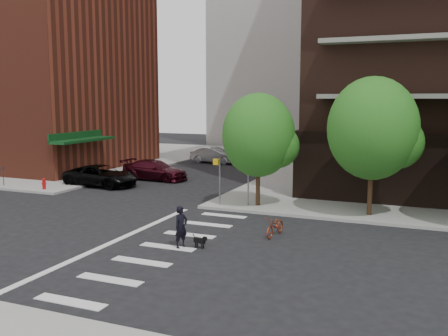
{
  "coord_description": "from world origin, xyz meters",
  "views": [
    {
      "loc": [
        12.69,
        -17.35,
        6.03
      ],
      "look_at": [
        3.0,
        6.0,
        2.5
      ],
      "focal_mm": 40.0,
      "sensor_mm": 36.0,
      "label": 1
    }
  ],
  "objects": [
    {
      "name": "parking_meter",
      "position": [
        -14.0,
        7.8,
        0.96
      ],
      "size": [
        0.1,
        0.08,
        1.32
      ],
      "color": "black",
      "rests_on": "sidewalk_nw"
    },
    {
      "name": "midrise_nw",
      "position": [
        -22.0,
        18.0,
        10.15
      ],
      "size": [
        21.4,
        15.5,
        20.0
      ],
      "color": "maroon",
      "rests_on": "sidewalk_nw"
    },
    {
      "name": "parked_car_maroon",
      "position": [
        -6.18,
        14.64,
        0.74
      ],
      "size": [
        2.29,
        5.19,
        1.48
      ],
      "primitive_type": "imported",
      "rotation": [
        0.0,
        0.0,
        1.53
      ],
      "color": "#3A0B16",
      "rests_on": "ground"
    },
    {
      "name": "sidewalk_nw",
      "position": [
        -24.5,
        23.5,
        0.07
      ],
      "size": [
        31.0,
        33.0,
        0.15
      ],
      "primitive_type": "cube",
      "color": "gray",
      "rests_on": "ground"
    },
    {
      "name": "pedestrian_signal",
      "position": [
        2.32,
        7.92,
        1.85
      ],
      "size": [
        2.18,
        0.67,
        2.6
      ],
      "color": "slate",
      "rests_on": "sidewalk_ne"
    },
    {
      "name": "parked_car_black",
      "position": [
        -8.2,
        10.82,
        0.73
      ],
      "size": [
        2.53,
        5.32,
        1.47
      ],
      "primitive_type": "imported",
      "rotation": [
        0.0,
        0.0,
        1.55
      ],
      "color": "black",
      "rests_on": "ground"
    },
    {
      "name": "dog",
      "position": [
        4.28,
        0.4,
        0.32
      ],
      "size": [
        0.61,
        0.27,
        0.51
      ],
      "rotation": [
        0.0,
        0.0,
        -0.22
      ],
      "color": "black",
      "rests_on": "ground"
    },
    {
      "name": "fire_hydrant",
      "position": [
        -10.5,
        7.8,
        0.55
      ],
      "size": [
        0.24,
        0.24,
        0.73
      ],
      "color": "#A50C0C",
      "rests_on": "sidewalk_nw"
    },
    {
      "name": "crosswalk",
      "position": [
        2.21,
        -0.0,
        0.01
      ],
      "size": [
        3.85,
        13.0,
        0.01
      ],
      "color": "silver",
      "rests_on": "ground"
    },
    {
      "name": "tree_b",
      "position": [
        10.0,
        8.5,
        4.54
      ],
      "size": [
        4.5,
        4.5,
        6.65
      ],
      "color": "#301E11",
      "rests_on": "sidewalk_ne"
    },
    {
      "name": "dog_walker",
      "position": [
        3.54,
        0.16,
        0.86
      ],
      "size": [
        0.74,
        0.62,
        1.73
      ],
      "primitive_type": "imported",
      "rotation": [
        0.0,
        0.0,
        1.18
      ],
      "color": "black",
      "rests_on": "ground"
    },
    {
      "name": "tree_a",
      "position": [
        4.0,
        8.5,
        4.04
      ],
      "size": [
        4.0,
        4.0,
        5.9
      ],
      "color": "#301E11",
      "rests_on": "sidewalk_ne"
    },
    {
      "name": "parked_car_silver",
      "position": [
        -5.97,
        25.32,
        0.75
      ],
      "size": [
        1.75,
        4.58,
        1.49
      ],
      "primitive_type": "imported",
      "rotation": [
        0.0,
        0.0,
        1.53
      ],
      "color": "gray",
      "rests_on": "ground"
    },
    {
      "name": "scooter",
      "position": [
        6.59,
        3.27,
        0.46
      ],
      "size": [
        0.8,
        1.8,
        0.92
      ],
      "primitive_type": "imported",
      "rotation": [
        0.0,
        0.0,
        -0.11
      ],
      "color": "maroon",
      "rests_on": "ground"
    },
    {
      "name": "ground",
      "position": [
        0.0,
        0.0,
        0.0
      ],
      "size": [
        120.0,
        120.0,
        0.0
      ],
      "primitive_type": "plane",
      "color": "black",
      "rests_on": "ground"
    }
  ]
}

